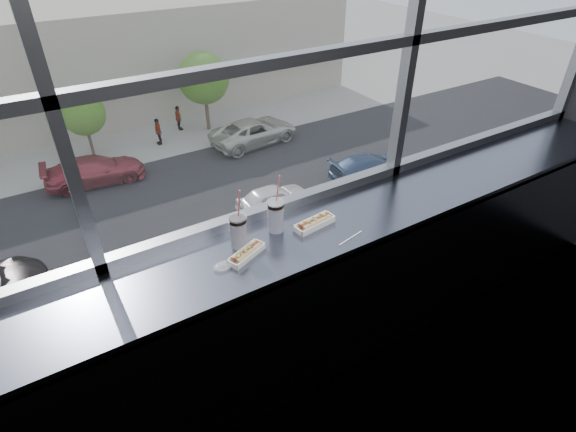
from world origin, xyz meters
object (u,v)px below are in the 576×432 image
loose_straw (350,238)px  tree_right (204,78)px  soda_cup_right (276,214)px  car_far_c (254,128)px  pedestrian_c (158,129)px  hotdog_tray_right (315,222)px  pedestrian_d (178,116)px  car_near_d (273,194)px  tree_center (83,114)px  soda_cup_left (238,230)px  car_far_b (94,166)px  car_near_e (370,163)px  hotdog_tray_left (247,253)px  wrapper (223,266)px

loose_straw → tree_right: bearing=58.8°
soda_cup_right → car_far_c: size_ratio=0.05×
car_far_c → pedestrian_c: 6.65m
hotdog_tray_right → pedestrian_c: 30.40m
loose_straw → pedestrian_c: 30.56m
pedestrian_d → car_near_d: bearing=-177.5°
car_far_c → pedestrian_d: size_ratio=3.14×
hotdog_tray_right → pedestrian_d: hotdog_tray_right is taller
tree_right → tree_center: bearing=-180.0°
soda_cup_left → car_far_b: size_ratio=0.06×
car_far_c → pedestrian_d: car_far_c is taller
hotdog_tray_right → car_far_b: size_ratio=0.04×
hotdog_tray_right → tree_center: size_ratio=0.06×
car_far_b → tree_right: size_ratio=1.15×
loose_straw → tree_center: size_ratio=0.04×
soda_cup_left → car_far_c: (12.39, 24.19, -11.00)m
soda_cup_right → pedestrian_d: bearing=73.8°
car_near_e → pedestrian_c: 14.74m
soda_cup_right → loose_straw: 0.44m
soda_cup_left → hotdog_tray_left: bearing=-94.7°
loose_straw → car_near_e: size_ratio=0.03×
hotdog_tray_left → car_near_d: bearing=38.0°
soda_cup_right → pedestrian_d: (8.48, 29.16, -11.07)m
pedestrian_c → loose_straw: bearing=-12.4°
car_far_b → tree_center: size_ratio=1.52×
car_near_d → wrapper: bearing=150.0°
hotdog_tray_right → car_far_b: bearing=80.1°
pedestrian_c → tree_center: 4.75m
tree_center → hotdog_tray_right: bearing=-93.8°
car_far_c → pedestrian_d: (-3.66, 4.99, -0.07)m
loose_straw → hotdog_tray_left: bearing=152.1°
hotdog_tray_right → soda_cup_right: size_ratio=0.73×
soda_cup_left → soda_cup_right: 0.25m
soda_cup_right → soda_cup_left: bearing=-174.8°
soda_cup_right → pedestrian_d: size_ratio=0.17×
loose_straw → tree_center: 29.96m
soda_cup_left → car_far_b: bearing=86.0°
wrapper → car_near_d: (9.45, 16.32, -11.13)m
car_near_d → pedestrian_d: pedestrian_d is taller
hotdog_tray_left → wrapper: hotdog_tray_left is taller
loose_straw → wrapper: (-0.72, 0.15, 0.01)m
soda_cup_right → car_near_d: (9.05, 16.17, -11.22)m
loose_straw → pedestrian_d: size_ratio=0.09×
hotdog_tray_right → car_near_d: size_ratio=0.05×
pedestrian_c → hotdog_tray_left: bearing=-13.6°
hotdog_tray_left → soda_cup_right: size_ratio=0.67×
soda_cup_right → hotdog_tray_left: bearing=-153.5°
soda_cup_right → car_far_c: soda_cup_right is taller
hotdog_tray_left → wrapper: (-0.15, -0.02, -0.01)m
pedestrian_d → soda_cup_left: bearing=163.3°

